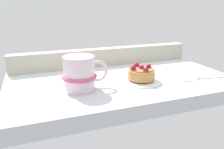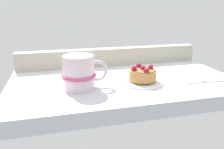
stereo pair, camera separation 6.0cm
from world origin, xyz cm
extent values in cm
cube|color=silver|center=(0.00, 0.00, -1.97)|extent=(65.71, 36.47, 3.95)
cube|color=#B2AD99|center=(0.00, 16.36, 3.06)|extent=(64.40, 3.75, 6.11)
cylinder|color=white|center=(4.26, -4.08, 0.41)|extent=(11.90, 11.90, 0.82)
cylinder|color=white|center=(4.26, -4.08, 0.20)|extent=(6.54, 6.54, 0.41)
cylinder|color=#B77F42|center=(4.26, -4.08, 2.19)|extent=(7.64, 7.64, 2.74)
cylinder|color=olive|center=(4.26, -4.08, 3.71)|extent=(6.72, 6.72, 0.30)
sphere|color=maroon|center=(4.26, -4.08, 4.23)|extent=(1.41, 1.41, 1.41)
sphere|color=maroon|center=(6.67, -3.86, 4.26)|extent=(1.40, 1.40, 1.40)
sphere|color=maroon|center=(4.00, -1.44, 4.25)|extent=(1.49, 1.49, 1.49)
sphere|color=maroon|center=(1.56, -4.28, 4.34)|extent=(1.56, 1.56, 1.56)
sphere|color=maroon|center=(4.17, -6.72, 4.19)|extent=(1.62, 1.62, 1.62)
cylinder|color=silver|center=(-13.56, -4.07, 4.42)|extent=(7.95, 7.95, 8.84)
torus|color=#C64C70|center=(-13.56, -4.07, 3.53)|extent=(9.05, 9.05, 1.06)
torus|color=silver|center=(-8.72, -4.07, 4.42)|extent=(5.79, 0.84, 5.79)
cube|color=silver|center=(26.09, -8.93, 0.30)|extent=(10.57, 2.05, 0.60)
cube|color=silver|center=(20.85, -8.25, 0.30)|extent=(1.26, 0.71, 0.60)
cube|color=silver|center=(17.52, -6.71, 0.30)|extent=(3.50, 0.69, 0.60)
cube|color=silver|center=(17.43, -7.44, 0.30)|extent=(3.50, 0.69, 0.60)
cube|color=silver|center=(17.33, -8.17, 0.30)|extent=(3.50, 0.69, 0.60)
cube|color=silver|center=(17.24, -8.90, 0.30)|extent=(3.50, 0.69, 0.60)
camera|label=1|loc=(-24.57, -57.87, 21.47)|focal=35.77mm
camera|label=2|loc=(-18.83, -59.66, 21.47)|focal=35.77mm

